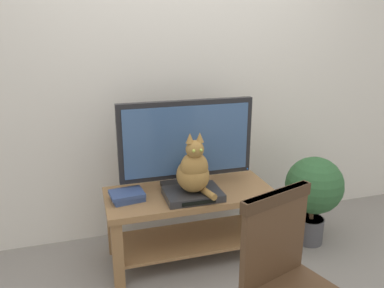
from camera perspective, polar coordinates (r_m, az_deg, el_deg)
name	(u,v)px	position (r m, az deg, el deg)	size (l,w,h in m)	color
back_wall	(177,60)	(2.98, -2.30, 12.69)	(7.00, 0.12, 2.80)	silver
tv_stand	(190,212)	(2.76, -0.30, -10.25)	(1.19, 0.52, 0.52)	olive
tv	(187,143)	(2.64, -0.82, 0.18)	(0.96, 0.20, 0.64)	black
media_box	(193,194)	(2.59, 0.13, -7.60)	(0.38, 0.29, 0.05)	#2D2D30
cat	(194,170)	(2.51, 0.26, -4.04)	(0.22, 0.32, 0.42)	olive
wooden_chair	(289,277)	(1.89, 14.49, -19.01)	(0.52, 0.52, 0.93)	#513823
book_stack	(128,196)	(2.58, -9.76, -7.78)	(0.24, 0.19, 0.06)	#33477A
potted_plant	(314,190)	(3.04, 18.00, -6.64)	(0.44, 0.44, 0.71)	#47474C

